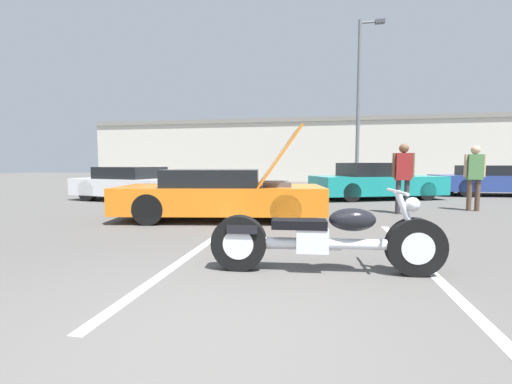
{
  "coord_description": "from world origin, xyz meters",
  "views": [
    {
      "loc": [
        0.74,
        -2.21,
        1.25
      ],
      "look_at": [
        -0.24,
        3.08,
        0.8
      ],
      "focal_mm": 24.0,
      "sensor_mm": 36.0,
      "label": 1
    }
  ],
  "objects_px": {
    "parked_car_mid_row": "(375,182)",
    "parked_car_left_row": "(134,184)",
    "light_pole": "(360,98)",
    "motorcycle": "(325,239)",
    "show_car_hood_open": "(222,194)",
    "spectator_by_show_car": "(474,172)",
    "spectator_near_motorcycle": "(403,172)",
    "parked_car_right_row": "(495,181)"
  },
  "relations": [
    {
      "from": "show_car_hood_open",
      "to": "parked_car_left_row",
      "type": "relative_size",
      "value": 1.07
    },
    {
      "from": "parked_car_left_row",
      "to": "spectator_by_show_car",
      "type": "xyz_separation_m",
      "value": [
        10.21,
        -0.79,
        0.47
      ]
    },
    {
      "from": "light_pole",
      "to": "spectator_near_motorcycle",
      "type": "relative_size",
      "value": 4.69
    },
    {
      "from": "light_pole",
      "to": "spectator_by_show_car",
      "type": "height_order",
      "value": "light_pole"
    },
    {
      "from": "light_pole",
      "to": "motorcycle",
      "type": "relative_size",
      "value": 3.09
    },
    {
      "from": "parked_car_left_row",
      "to": "spectator_near_motorcycle",
      "type": "xyz_separation_m",
      "value": [
        8.23,
        -1.72,
        0.48
      ]
    },
    {
      "from": "parked_car_right_row",
      "to": "parked_car_left_row",
      "type": "bearing_deg",
      "value": -165.66
    },
    {
      "from": "parked_car_mid_row",
      "to": "spectator_near_motorcycle",
      "type": "distance_m",
      "value": 3.81
    },
    {
      "from": "show_car_hood_open",
      "to": "parked_car_left_row",
      "type": "height_order",
      "value": "show_car_hood_open"
    },
    {
      "from": "light_pole",
      "to": "spectator_by_show_car",
      "type": "relative_size",
      "value": 4.75
    },
    {
      "from": "motorcycle",
      "to": "spectator_by_show_car",
      "type": "relative_size",
      "value": 1.54
    },
    {
      "from": "parked_car_mid_row",
      "to": "parked_car_right_row",
      "type": "xyz_separation_m",
      "value": [
        4.8,
        2.15,
        -0.02
      ]
    },
    {
      "from": "light_pole",
      "to": "parked_car_left_row",
      "type": "relative_size",
      "value": 1.85
    },
    {
      "from": "motorcycle",
      "to": "spectator_by_show_car",
      "type": "height_order",
      "value": "spectator_by_show_car"
    },
    {
      "from": "parked_car_mid_row",
      "to": "show_car_hood_open",
      "type": "bearing_deg",
      "value": -148.46
    },
    {
      "from": "parked_car_right_row",
      "to": "motorcycle",
      "type": "bearing_deg",
      "value": -125.1
    },
    {
      "from": "parked_car_left_row",
      "to": "parked_car_right_row",
      "type": "bearing_deg",
      "value": 29.87
    },
    {
      "from": "show_car_hood_open",
      "to": "spectator_by_show_car",
      "type": "height_order",
      "value": "show_car_hood_open"
    },
    {
      "from": "motorcycle",
      "to": "spectator_near_motorcycle",
      "type": "relative_size",
      "value": 1.52
    },
    {
      "from": "motorcycle",
      "to": "show_car_hood_open",
      "type": "height_order",
      "value": "show_car_hood_open"
    },
    {
      "from": "parked_car_left_row",
      "to": "spectator_by_show_car",
      "type": "distance_m",
      "value": 10.25
    },
    {
      "from": "parked_car_right_row",
      "to": "spectator_by_show_car",
      "type": "relative_size",
      "value": 2.67
    },
    {
      "from": "show_car_hood_open",
      "to": "light_pole",
      "type": "bearing_deg",
      "value": 59.22
    },
    {
      "from": "spectator_by_show_car",
      "to": "light_pole",
      "type": "bearing_deg",
      "value": 105.04
    },
    {
      "from": "light_pole",
      "to": "motorcycle",
      "type": "distance_m",
      "value": 14.46
    },
    {
      "from": "light_pole",
      "to": "parked_car_mid_row",
      "type": "height_order",
      "value": "light_pole"
    },
    {
      "from": "spectator_near_motorcycle",
      "to": "show_car_hood_open",
      "type": "bearing_deg",
      "value": -159.29
    },
    {
      "from": "show_car_hood_open",
      "to": "parked_car_mid_row",
      "type": "xyz_separation_m",
      "value": [
        4.1,
        5.36,
        0.04
      ]
    },
    {
      "from": "parked_car_mid_row",
      "to": "parked_car_right_row",
      "type": "bearing_deg",
      "value": 3.05
    },
    {
      "from": "show_car_hood_open",
      "to": "parked_car_right_row",
      "type": "bearing_deg",
      "value": 30.78
    },
    {
      "from": "show_car_hood_open",
      "to": "parked_car_right_row",
      "type": "height_order",
      "value": "show_car_hood_open"
    },
    {
      "from": "spectator_near_motorcycle",
      "to": "parked_car_mid_row",
      "type": "bearing_deg",
      "value": 90.99
    },
    {
      "from": "parked_car_mid_row",
      "to": "spectator_by_show_car",
      "type": "xyz_separation_m",
      "value": [
        2.04,
        -2.86,
        0.42
      ]
    },
    {
      "from": "light_pole",
      "to": "parked_car_right_row",
      "type": "distance_m",
      "value": 6.82
    },
    {
      "from": "parked_car_mid_row",
      "to": "spectator_near_motorcycle",
      "type": "height_order",
      "value": "spectator_near_motorcycle"
    },
    {
      "from": "light_pole",
      "to": "spectator_near_motorcycle",
      "type": "distance_m",
      "value": 9.38
    },
    {
      "from": "light_pole",
      "to": "parked_car_mid_row",
      "type": "xyz_separation_m",
      "value": [
        0.06,
        -4.95,
        -3.86
      ]
    },
    {
      "from": "parked_car_right_row",
      "to": "light_pole",
      "type": "bearing_deg",
      "value": 146.4
    },
    {
      "from": "parked_car_mid_row",
      "to": "parked_car_left_row",
      "type": "height_order",
      "value": "parked_car_mid_row"
    },
    {
      "from": "motorcycle",
      "to": "show_car_hood_open",
      "type": "distance_m",
      "value": 4.1
    },
    {
      "from": "parked_car_left_row",
      "to": "spectator_near_motorcycle",
      "type": "distance_m",
      "value": 8.42
    },
    {
      "from": "spectator_near_motorcycle",
      "to": "spectator_by_show_car",
      "type": "height_order",
      "value": "spectator_near_motorcycle"
    }
  ]
}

